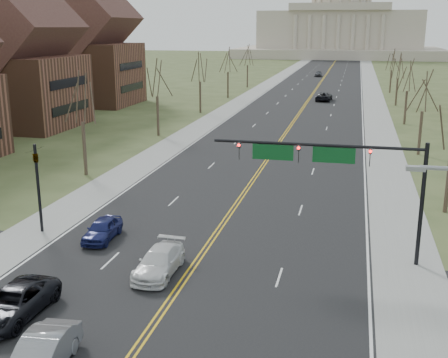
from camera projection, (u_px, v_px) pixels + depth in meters
The scene contains 27 objects.
road at pixel (317, 88), 125.91m from camera, with size 20.00×380.00×0.01m, color black.
cross_road at pixel (169, 301), 28.17m from camera, with size 120.00×14.00×0.01m, color black.
sidewalk_left at pixel (264, 87), 128.53m from camera, with size 4.00×380.00×0.03m, color gray.
sidewalk_right at pixel (372, 89), 123.28m from camera, with size 4.00×380.00×0.03m, color gray.
center_line at pixel (317, 88), 125.90m from camera, with size 0.42×380.00×0.01m, color gold.
edge_line_left at pixel (273, 87), 128.05m from camera, with size 0.15×380.00×0.01m, color silver.
edge_line_right at pixel (361, 89), 123.76m from camera, with size 0.15×380.00×0.01m, color silver.
capitol at pixel (340, 25), 253.67m from camera, with size 90.00×60.00×50.00m.
signal_mast at pixel (332, 163), 32.08m from camera, with size 12.12×0.44×7.20m.
signal_left at pixel (37, 178), 36.76m from camera, with size 0.32×0.36×6.00m.
tree_l_0 at pixel (81, 100), 50.42m from camera, with size 3.96×3.96×9.00m.
tree_r_1 at pixel (424, 94), 58.77m from camera, with size 3.74×3.74×8.50m.
tree_l_1 at pixel (157, 80), 69.21m from camera, with size 3.96×3.96×9.00m.
tree_r_2 at pixel (408, 77), 77.57m from camera, with size 3.74×3.74×8.50m.
tree_l_2 at pixel (200, 69), 88.01m from camera, with size 3.96×3.96×9.00m.
tree_r_3 at pixel (399, 67), 96.36m from camera, with size 3.74×3.74×8.50m.
tree_l_3 at pixel (228, 61), 106.80m from camera, with size 3.96×3.96×9.00m.
tree_r_4 at pixel (392, 61), 115.16m from camera, with size 3.74×3.74×8.50m.
tree_l_4 at pixel (248, 56), 125.60m from camera, with size 3.96×3.96×9.00m.
bldg_left_mid at pixel (17, 64), 75.16m from camera, with size 15.10×14.28×20.75m.
bldg_left_far at pixel (85, 49), 97.88m from camera, with size 17.10×14.28×23.25m.
car_sb_inner_lead at pixel (41, 355), 22.15m from camera, with size 1.62×4.66×1.53m, color gray.
car_sb_outer_lead at pixel (14, 303), 26.45m from camera, with size 2.42×5.25×1.46m, color black.
car_sb_inner_second at pixel (159, 262), 31.12m from camera, with size 1.97×4.85×1.41m, color silver.
car_sb_outer_second at pixel (102, 229), 36.15m from camera, with size 1.63×4.05×1.38m, color navy.
car_far_nb at pixel (324, 96), 104.13m from camera, with size 2.61×5.67×1.58m, color black.
car_far_sb at pixel (318, 74), 154.77m from camera, with size 1.82×4.52×1.54m, color #44464B.
Camera 1 is at (8.47, -18.28, 13.32)m, focal length 45.00 mm.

